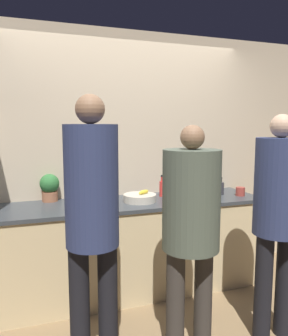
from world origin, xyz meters
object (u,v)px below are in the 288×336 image
person_left (92,213)px  cup_red (240,191)px  person_right (278,207)px  cup_white (210,189)px  bottle_dark (220,188)px  bottle_red (162,188)px  potted_plant (50,187)px  fruit_bowl (140,198)px  person_center (191,218)px  utensil_crock (178,187)px

person_left → cup_red: person_left is taller
person_right → cup_white: size_ratio=19.09×
bottle_dark → bottle_red: size_ratio=0.83×
person_left → potted_plant: (-0.20, 1.24, -0.03)m
fruit_bowl → bottle_dark: 0.92m
person_center → person_right: size_ratio=0.95×
cup_white → cup_red: bearing=-47.2°
cup_white → potted_plant: 1.69m
person_left → bottle_dark: 1.83m
person_right → bottle_dark: size_ratio=9.25×
person_right → utensil_crock: 1.25m
fruit_bowl → bottle_dark: size_ratio=1.71×
bottle_red → potted_plant: 1.12m
utensil_crock → potted_plant: (-1.32, 0.09, 0.07)m
person_center → bottle_dark: size_ratio=8.82×
fruit_bowl → potted_plant: size_ratio=1.19×
person_left → utensil_crock: 1.61m
bottle_red → potted_plant: (-1.11, 0.14, 0.05)m
person_left → bottle_red: 1.43m
person_right → cup_white: person_right is taller
fruit_bowl → bottle_red: bearing=28.4°
fruit_bowl → utensil_crock: 0.54m
bottle_red → person_right: bearing=-68.6°
fruit_bowl → cup_white: bearing=10.7°
person_right → fruit_bowl: size_ratio=5.40×
cup_white → fruit_bowl: bearing=-169.3°
fruit_bowl → utensil_crock: (0.50, 0.21, 0.04)m
bottle_red → cup_white: bearing=0.5°
utensil_crock → bottle_red: (-0.20, -0.05, 0.01)m
cup_white → potted_plant: (-1.68, 0.13, 0.10)m
cup_white → utensil_crock: bearing=172.8°
utensil_crock → bottle_dark: size_ratio=1.33×
person_left → potted_plant: size_ratio=6.81×
person_left → bottle_dark: size_ratio=9.81×
person_center → person_left: bearing=176.1°
utensil_crock → cup_white: bearing=-7.2°
person_right → cup_red: bearing=70.5°
potted_plant → cup_red: bearing=-11.1°
utensil_crock → bottle_red: 0.21m
fruit_bowl → bottle_dark: bottle_dark is taller
cup_red → bottle_red: bearing=163.5°
person_center → bottle_red: bearing=78.0°
fruit_bowl → potted_plant: 0.88m
fruit_bowl → potted_plant: (-0.82, 0.30, 0.11)m
fruit_bowl → cup_red: 1.09m
person_center → cup_red: 1.38m
fruit_bowl → person_left: bearing=-123.4°
person_center → potted_plant: size_ratio=6.12×
bottle_dark → cup_white: bearing=116.9°
bottle_red → person_left: bearing=-129.7°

